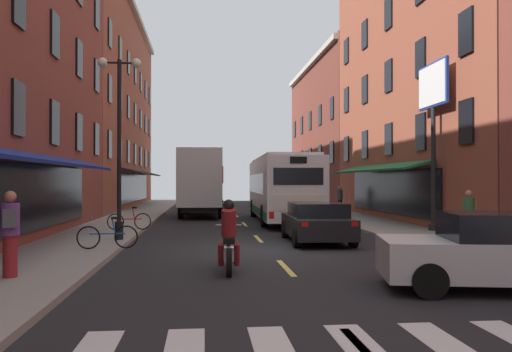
{
  "coord_description": "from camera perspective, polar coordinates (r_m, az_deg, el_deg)",
  "views": [
    {
      "loc": [
        -1.97,
        -16.17,
        2.08
      ],
      "look_at": [
        0.56,
        9.47,
        2.33
      ],
      "focal_mm": 37.48,
      "sensor_mm": 36.0,
      "label": 1
    }
  ],
  "objects": [
    {
      "name": "billboard_sign",
      "position": [
        22.35,
        18.38,
        7.24
      ],
      "size": [
        0.4,
        2.56,
        6.61
      ],
      "color": "black",
      "rests_on": "sidewalk_right"
    },
    {
      "name": "sedan_near",
      "position": [
        11.28,
        25.03,
        -7.28
      ],
      "size": [
        4.78,
        2.71,
        1.48
      ],
      "color": "silver",
      "rests_on": "ground"
    },
    {
      "name": "street_lamp_twin",
      "position": [
        18.33,
        -14.38,
        3.79
      ],
      "size": [
        1.42,
        0.32,
        6.04
      ],
      "color": "black",
      "rests_on": "sidewalk_left"
    },
    {
      "name": "ground_plane",
      "position": [
        16.43,
        1.31,
        -8.0
      ],
      "size": [
        34.8,
        80.0,
        0.1
      ],
      "primitive_type": "cube",
      "color": "black"
    },
    {
      "name": "lane_centre_dashes",
      "position": [
        16.18,
        1.42,
        -7.92
      ],
      "size": [
        0.14,
        73.9,
        0.01
      ],
      "color": "#DBCC4C",
      "rests_on": "ground"
    },
    {
      "name": "pedestrian_far",
      "position": [
        33.1,
        8.93,
        -2.43
      ],
      "size": [
        0.36,
        0.36,
        1.66
      ],
      "rotation": [
        0.0,
        0.0,
        3.78
      ],
      "color": "black",
      "rests_on": "sidewalk_right"
    },
    {
      "name": "sidewalk_left",
      "position": [
        16.76,
        -19.31,
        -7.4
      ],
      "size": [
        3.0,
        80.0,
        0.14
      ],
      "primitive_type": "cube",
      "color": "gray",
      "rests_on": "ground"
    },
    {
      "name": "sedan_mid",
      "position": [
        41.66,
        -5.39,
        -2.4
      ],
      "size": [
        2.03,
        4.85,
        1.43
      ],
      "color": "silver",
      "rests_on": "ground"
    },
    {
      "name": "box_truck",
      "position": [
        31.43,
        -5.78,
        -0.69
      ],
      "size": [
        2.68,
        7.72,
        3.83
      ],
      "color": "#B21E19",
      "rests_on": "ground"
    },
    {
      "name": "sidewalk_right",
      "position": [
        18.09,
        20.34,
        -6.89
      ],
      "size": [
        3.0,
        80.0,
        0.14
      ],
      "primitive_type": "cube",
      "color": "gray",
      "rests_on": "ground"
    },
    {
      "name": "bicycle_near",
      "position": [
        21.88,
        -13.37,
        -4.67
      ],
      "size": [
        1.71,
        0.48,
        0.91
      ],
      "color": "black",
      "rests_on": "sidewalk_left"
    },
    {
      "name": "pedestrian_mid",
      "position": [
        18.48,
        21.76,
        -3.91
      ],
      "size": [
        0.36,
        0.36,
        1.65
      ],
      "rotation": [
        0.0,
        0.0,
        5.77
      ],
      "color": "#B29947",
      "rests_on": "sidewalk_right"
    },
    {
      "name": "sedan_far",
      "position": [
        18.24,
        6.5,
        -4.9
      ],
      "size": [
        2.08,
        4.35,
        1.35
      ],
      "color": "black",
      "rests_on": "ground"
    },
    {
      "name": "motorcycle_rider",
      "position": [
        12.39,
        -2.92,
        -6.9
      ],
      "size": [
        0.62,
        2.07,
        1.66
      ],
      "color": "black",
      "rests_on": "ground"
    },
    {
      "name": "transit_bus",
      "position": [
        27.47,
        2.71,
        -1.28
      ],
      "size": [
        2.86,
        11.6,
        3.3
      ],
      "color": "white",
      "rests_on": "ground"
    },
    {
      "name": "bicycle_mid",
      "position": [
        15.97,
        -15.56,
        -6.2
      ],
      "size": [
        1.71,
        0.48,
        0.91
      ],
      "color": "black",
      "rests_on": "sidewalk_left"
    },
    {
      "name": "pedestrian_near",
      "position": [
        11.89,
        -24.75,
        -5.4
      ],
      "size": [
        0.4,
        0.52,
        1.74
      ],
      "rotation": [
        0.0,
        0.0,
        0.29
      ],
      "color": "maroon",
      "rests_on": "sidewalk_left"
    }
  ]
}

